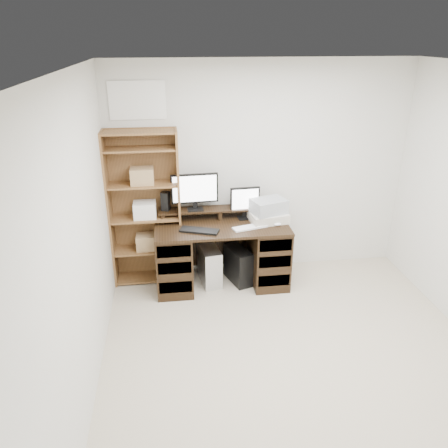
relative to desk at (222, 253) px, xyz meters
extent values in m
cube|color=#BFB198|center=(0.50, -1.64, -0.40)|extent=(3.50, 4.00, 0.02)
cube|color=white|center=(0.50, -1.64, 2.12)|extent=(3.50, 4.00, 0.02)
cube|color=silver|center=(0.50, 0.37, 0.86)|extent=(3.50, 0.02, 2.50)
cube|color=silver|center=(-1.26, -1.64, 0.86)|extent=(0.02, 4.00, 2.50)
cube|color=white|center=(-0.85, 0.35, 1.69)|extent=(0.60, 0.01, 0.40)
cube|color=black|center=(0.00, -0.01, 0.35)|extent=(1.50, 0.70, 0.03)
cube|color=black|center=(-0.55, -0.01, -0.03)|extent=(0.40, 0.66, 0.72)
cube|color=black|center=(0.55, -0.01, -0.03)|extent=(0.40, 0.66, 0.72)
cube|color=black|center=(0.00, 0.32, 0.01)|extent=(1.48, 0.02, 0.65)
cube|color=black|center=(-0.55, -0.34, -0.21)|extent=(0.36, 0.01, 0.14)
cube|color=black|center=(-0.55, -0.34, 0.03)|extent=(0.36, 0.01, 0.14)
cube|color=black|center=(-0.55, -0.34, 0.23)|extent=(0.36, 0.01, 0.14)
cube|color=black|center=(0.55, -0.34, -0.21)|extent=(0.36, 0.01, 0.14)
cube|color=black|center=(0.55, -0.34, 0.03)|extent=(0.36, 0.01, 0.14)
cube|color=black|center=(0.55, -0.34, 0.23)|extent=(0.36, 0.01, 0.14)
cube|color=black|center=(-0.65, 0.21, 0.41)|extent=(0.04, 0.20, 0.10)
cube|color=black|center=(0.00, 0.21, 0.41)|extent=(0.04, 0.20, 0.10)
cube|color=black|center=(0.65, 0.21, 0.41)|extent=(0.04, 0.20, 0.10)
cube|color=black|center=(0.00, 0.21, 0.47)|extent=(1.40, 0.22, 0.02)
cube|color=black|center=(-0.28, 0.19, 0.49)|extent=(0.18, 0.14, 0.02)
cube|color=black|center=(-0.28, 0.21, 0.54)|extent=(0.05, 0.03, 0.10)
cube|color=black|center=(-0.28, 0.21, 0.73)|extent=(0.53, 0.06, 0.34)
cube|color=white|center=(-0.28, 0.19, 0.73)|extent=(0.49, 0.03, 0.30)
cube|color=black|center=(0.29, 0.14, 0.37)|extent=(0.17, 0.14, 0.01)
cube|color=black|center=(0.29, 0.16, 0.42)|extent=(0.05, 0.03, 0.09)
cube|color=black|center=(0.29, 0.16, 0.59)|extent=(0.34, 0.05, 0.30)
cube|color=white|center=(0.29, 0.15, 0.59)|extent=(0.31, 0.02, 0.26)
cube|color=black|center=(-0.61, 0.23, 0.59)|extent=(0.11, 0.11, 0.22)
cube|color=black|center=(-0.26, -0.15, 0.37)|extent=(0.44, 0.28, 0.02)
cube|color=white|center=(0.30, -0.13, 0.37)|extent=(0.41, 0.22, 0.02)
ellipsoid|color=white|center=(0.62, -0.11, 0.38)|extent=(0.10, 0.08, 0.04)
cube|color=beige|center=(0.54, 0.03, 0.41)|extent=(0.45, 0.37, 0.10)
cube|color=#9FA5AA|center=(0.54, 0.03, 0.54)|extent=(0.44, 0.37, 0.16)
cube|color=silver|center=(-0.14, 0.04, -0.16)|extent=(0.27, 0.48, 0.45)
cube|color=black|center=(0.20, 0.01, -0.18)|extent=(0.31, 0.46, 0.42)
cube|color=#19FF33|center=(0.26, -0.19, -0.09)|extent=(0.01, 0.01, 0.01)
cube|color=brown|center=(-1.24, 0.19, 0.51)|extent=(0.02, 0.30, 1.80)
cube|color=brown|center=(-0.46, 0.19, 0.51)|extent=(0.02, 0.30, 1.80)
cube|color=brown|center=(-0.85, 0.33, 0.51)|extent=(0.80, 0.01, 1.80)
cube|color=brown|center=(-0.85, 0.19, -0.36)|extent=(0.75, 0.28, 0.02)
cube|color=brown|center=(-0.85, 0.19, 0.01)|extent=(0.75, 0.28, 0.02)
cube|color=brown|center=(-0.85, 0.19, 0.41)|extent=(0.75, 0.28, 0.02)
cube|color=brown|center=(-0.85, 0.19, 0.81)|extent=(0.75, 0.28, 0.02)
cube|color=brown|center=(-0.85, 0.19, 1.21)|extent=(0.75, 0.28, 0.02)
cube|color=brown|center=(-0.85, 0.19, 1.39)|extent=(0.75, 0.28, 0.02)
cube|color=#A07F54|center=(-0.85, 0.19, 0.11)|extent=(0.25, 0.20, 0.18)
cube|color=white|center=(-0.85, 0.19, 0.51)|extent=(0.25, 0.20, 0.18)
cube|color=#A07F54|center=(-0.85, 0.19, 0.91)|extent=(0.25, 0.20, 0.18)
camera|label=1|loc=(-0.56, -4.47, 2.33)|focal=35.00mm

